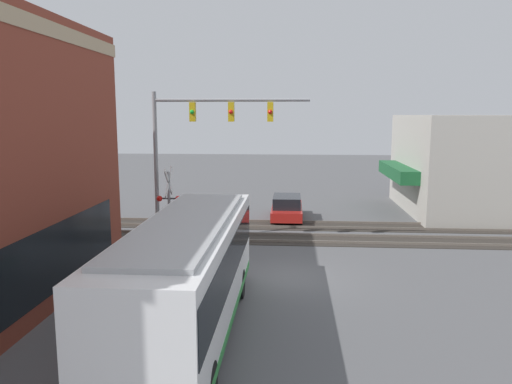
{
  "coord_description": "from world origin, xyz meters",
  "views": [
    {
      "loc": [
        -18.71,
        -0.12,
        6.29
      ],
      "look_at": [
        4.4,
        1.59,
        2.67
      ],
      "focal_mm": 35.0,
      "sensor_mm": 36.0,
      "label": 1
    }
  ],
  "objects_px": {
    "crossing_signal": "(169,199)",
    "pedestrian_at_crossing": "(205,227)",
    "city_bus": "(188,273)",
    "parked_car_red": "(287,208)"
  },
  "relations": [
    {
      "from": "city_bus",
      "to": "pedestrian_at_crossing",
      "type": "height_order",
      "value": "city_bus"
    },
    {
      "from": "city_bus",
      "to": "crossing_signal",
      "type": "relative_size",
      "value": 2.76
    },
    {
      "from": "city_bus",
      "to": "crossing_signal",
      "type": "xyz_separation_m",
      "value": [
        9.77,
        2.97,
        0.43
      ]
    },
    {
      "from": "parked_car_red",
      "to": "crossing_signal",
      "type": "bearing_deg",
      "value": 139.05
    },
    {
      "from": "crossing_signal",
      "to": "parked_car_red",
      "type": "height_order",
      "value": "crossing_signal"
    },
    {
      "from": "crossing_signal",
      "to": "pedestrian_at_crossing",
      "type": "bearing_deg",
      "value": -84.29
    },
    {
      "from": "city_bus",
      "to": "pedestrian_at_crossing",
      "type": "relative_size",
      "value": 5.98
    },
    {
      "from": "pedestrian_at_crossing",
      "to": "city_bus",
      "type": "bearing_deg",
      "value": -172.79
    },
    {
      "from": "city_bus",
      "to": "parked_car_red",
      "type": "distance_m",
      "value": 16.44
    },
    {
      "from": "city_bus",
      "to": "crossing_signal",
      "type": "height_order",
      "value": "crossing_signal"
    }
  ]
}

